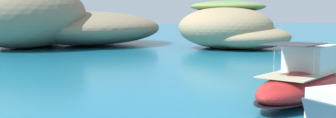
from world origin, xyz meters
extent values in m
ellipsoid|color=#84755B|center=(-7.66, 58.92, 2.66)|extent=(32.22, 32.42, 5.32)
ellipsoid|color=#84755B|center=(-17.15, 53.08, 4.89)|extent=(25.11, 24.76, 9.78)
ellipsoid|color=#756651|center=(-17.12, 58.07, 4.61)|extent=(12.25, 12.79, 9.23)
ellipsoid|color=#756651|center=(-16.69, 62.72, 2.27)|extent=(17.94, 19.01, 4.55)
ellipsoid|color=#9E8966|center=(13.58, 51.59, 2.89)|extent=(13.21, 11.12, 5.78)
ellipsoid|color=#756651|center=(10.94, 50.84, 2.91)|extent=(11.26, 11.92, 5.82)
ellipsoid|color=#9E8966|center=(12.07, 48.70, 2.99)|extent=(14.20, 13.08, 5.99)
ellipsoid|color=#9E8966|center=(15.11, 47.57, 1.66)|extent=(16.69, 16.02, 3.33)
ellipsoid|color=olive|center=(13.17, 51.63, 6.04)|extent=(11.27, 10.24, 1.68)
ellipsoid|color=red|center=(6.90, 13.17, 0.90)|extent=(9.99, 9.45, 1.80)
ellipsoid|color=black|center=(6.90, 13.17, 0.49)|extent=(10.19, 9.64, 0.22)
cube|color=#C6B793|center=(6.31, 12.64, 1.66)|extent=(6.13, 5.90, 0.06)
cube|color=silver|center=(7.30, 13.52, 2.44)|extent=(3.69, 3.64, 1.48)
cube|color=#2D4756|center=(8.41, 14.53, 2.58)|extent=(1.62, 1.75, 0.78)
cylinder|color=silver|center=(9.97, 15.93, 1.84)|extent=(1.52, 1.68, 0.04)
cube|color=#333338|center=(5.53, 11.93, 3.36)|extent=(4.02, 3.97, 0.04)
cylinder|color=silver|center=(4.78, 12.75, 2.51)|extent=(0.03, 0.03, 1.69)
cylinder|color=silver|center=(6.27, 11.10, 2.51)|extent=(0.03, 0.03, 1.69)
camera|label=1|loc=(-4.05, -8.95, 4.97)|focal=44.27mm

